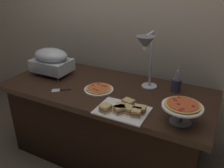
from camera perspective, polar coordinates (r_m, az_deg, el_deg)
ground_plane at (r=2.54m, az=-1.28°, el=-16.51°), size 8.00×8.00×0.00m
back_wall at (r=2.41m, az=4.27°, el=13.26°), size 4.40×0.04×2.40m
buffet_table at (r=2.31m, az=-1.37°, el=-9.31°), size 1.90×0.84×0.76m
chafing_dish at (r=2.44m, az=-14.53°, el=5.66°), size 0.38×0.27×0.27m
heat_lamp at (r=1.89m, az=8.38°, el=8.57°), size 0.15×0.33×0.51m
pizza_plate_front at (r=2.07m, az=-3.25°, el=-1.18°), size 0.26×0.26×0.03m
pizza_plate_center at (r=1.65m, az=16.73°, el=-5.46°), size 0.28×0.28×0.15m
sandwich_platter at (r=1.74m, az=2.99°, el=-6.12°), size 0.38×0.28×0.06m
sauce_cup_near at (r=1.89m, az=16.04°, el=-4.67°), size 0.07×0.07×0.03m
utensil_holder at (r=2.11m, az=15.34°, el=-0.20°), size 0.08×0.08×0.23m
serving_spatula at (r=2.12m, az=-12.44°, el=-1.44°), size 0.16×0.13×0.01m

